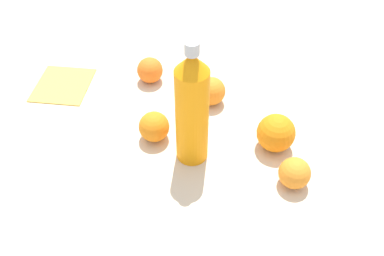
% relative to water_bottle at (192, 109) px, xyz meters
% --- Properties ---
extents(ground_plane, '(2.40, 2.40, 0.00)m').
position_rel_water_bottle_xyz_m(ground_plane, '(0.01, 0.01, -0.13)').
color(ground_plane, beige).
extents(water_bottle, '(0.07, 0.07, 0.28)m').
position_rel_water_bottle_xyz_m(water_bottle, '(0.00, 0.00, 0.00)').
color(water_bottle, orange).
rests_on(water_bottle, ground_plane).
extents(orange_0, '(0.07, 0.07, 0.07)m').
position_rel_water_bottle_xyz_m(orange_0, '(0.15, -0.10, -0.10)').
color(orange_0, orange).
rests_on(orange_0, ground_plane).
extents(orange_1, '(0.06, 0.06, 0.06)m').
position_rel_water_bottle_xyz_m(orange_1, '(-0.14, -0.17, -0.10)').
color(orange_1, orange).
rests_on(orange_1, ground_plane).
extents(orange_2, '(0.07, 0.07, 0.07)m').
position_rel_water_bottle_xyz_m(orange_2, '(0.07, 0.06, -0.10)').
color(orange_2, orange).
rests_on(orange_2, ground_plane).
extents(orange_3, '(0.08, 0.08, 0.08)m').
position_rel_water_bottle_xyz_m(orange_3, '(-0.03, -0.18, -0.09)').
color(orange_3, orange).
rests_on(orange_3, ground_plane).
extents(orange_4, '(0.07, 0.07, 0.07)m').
position_rel_water_bottle_xyz_m(orange_4, '(0.28, 0.02, -0.10)').
color(orange_4, orange).
rests_on(orange_4, ground_plane).
extents(folded_napkin, '(0.19, 0.18, 0.01)m').
position_rel_water_bottle_xyz_m(folded_napkin, '(0.32, 0.24, -0.13)').
color(folded_napkin, '#E5B24C').
rests_on(folded_napkin, ground_plane).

